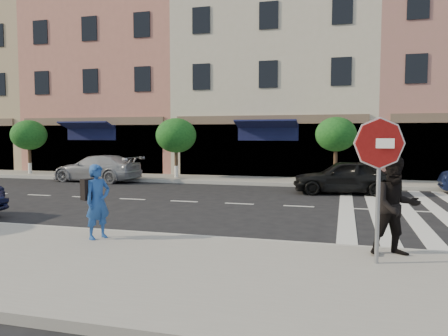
# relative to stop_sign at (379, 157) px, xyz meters

# --- Properties ---
(ground) EXTENTS (120.00, 120.00, 0.00)m
(ground) POSITION_rel_stop_sign_xyz_m (-3.97, 2.62, -1.95)
(ground) COLOR black
(ground) RESTS_ON ground
(sidewalk_near) EXTENTS (60.00, 4.50, 0.15)m
(sidewalk_near) POSITION_rel_stop_sign_xyz_m (-3.97, -1.13, -1.87)
(sidewalk_near) COLOR gray
(sidewalk_near) RESTS_ON ground
(sidewalk_far) EXTENTS (60.00, 3.00, 0.15)m
(sidewalk_far) POSITION_rel_stop_sign_xyz_m (-3.97, 13.62, -1.87)
(sidewalk_far) COLOR gray
(sidewalk_far) RESTS_ON ground
(building_west_mid) EXTENTS (10.00, 9.00, 14.00)m
(building_west_mid) POSITION_rel_stop_sign_xyz_m (-14.97, 19.62, 5.05)
(building_west_mid) COLOR tan
(building_west_mid) RESTS_ON ground
(building_centre) EXTENTS (11.00, 9.00, 11.00)m
(building_centre) POSITION_rel_stop_sign_xyz_m (-4.47, 19.62, 3.55)
(building_centre) COLOR beige
(building_centre) RESTS_ON ground
(street_tree_wa) EXTENTS (2.00, 2.00, 3.05)m
(street_tree_wa) POSITION_rel_stop_sign_xyz_m (-17.97, 13.42, 0.38)
(street_tree_wa) COLOR #473323
(street_tree_wa) RESTS_ON sidewalk_far
(street_tree_wb) EXTENTS (2.10, 2.10, 3.06)m
(street_tree_wb) POSITION_rel_stop_sign_xyz_m (-8.97, 13.42, 0.36)
(street_tree_wb) COLOR #473323
(street_tree_wb) RESTS_ON sidewalk_far
(street_tree_c) EXTENTS (1.90, 1.90, 3.04)m
(street_tree_c) POSITION_rel_stop_sign_xyz_m (-0.97, 13.42, 0.41)
(street_tree_c) COLOR #473323
(street_tree_c) RESTS_ON sidewalk_far
(stop_sign) EXTENTS (0.87, 0.13, 2.47)m
(stop_sign) POSITION_rel_stop_sign_xyz_m (0.00, 0.00, 0.00)
(stop_sign) COLOR gray
(stop_sign) RESTS_ON sidewalk_near
(photographer) EXTENTS (0.58, 0.67, 1.56)m
(photographer) POSITION_rel_stop_sign_xyz_m (-5.52, 0.35, -1.02)
(photographer) COLOR #1F4892
(photographer) RESTS_ON sidewalk_near
(walker) EXTENTS (1.04, 0.91, 1.80)m
(walker) POSITION_rel_stop_sign_xyz_m (0.35, 0.62, -0.90)
(walker) COLOR black
(walker) RESTS_ON sidewalk_near
(car_far_left) EXTENTS (4.73, 2.22, 1.33)m
(car_far_left) POSITION_rel_stop_sign_xyz_m (-12.56, 11.72, -1.28)
(car_far_left) COLOR #9D9DA2
(car_far_left) RESTS_ON ground
(car_far_mid) EXTENTS (4.17, 2.08, 1.37)m
(car_far_mid) POSITION_rel_stop_sign_xyz_m (-0.54, 10.22, -1.27)
(car_far_mid) COLOR black
(car_far_mid) RESTS_ON ground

